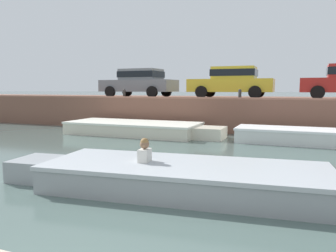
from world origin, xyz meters
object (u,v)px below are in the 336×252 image
(motorboat_passing, at_px, (171,177))
(boat_moored_central_white, at_px, (310,137))
(mooring_bollard_west, at_px, (124,93))
(boat_moored_west_cream, at_px, (139,128))
(car_leftmost_grey, at_px, (140,82))
(mooring_bollard_mid, at_px, (240,94))
(car_left_inner_yellow, at_px, (232,81))

(motorboat_passing, bearing_deg, boat_moored_central_white, 68.03)
(boat_moored_central_white, bearing_deg, mooring_bollard_west, 167.84)
(boat_moored_west_cream, bearing_deg, car_leftmost_grey, 115.72)
(boat_moored_west_cream, distance_m, mooring_bollard_mid, 4.70)
(boat_moored_west_cream, height_order, motorboat_passing, motorboat_passing)
(mooring_bollard_west, bearing_deg, mooring_bollard_mid, 0.00)
(motorboat_passing, relative_size, car_leftmost_grey, 1.59)
(boat_moored_west_cream, relative_size, mooring_bollard_mid, 15.72)
(motorboat_passing, height_order, mooring_bollard_west, mooring_bollard_west)
(boat_moored_central_white, xyz_separation_m, motorboat_passing, (-2.78, -6.89, -0.00))
(boat_moored_central_white, distance_m, mooring_bollard_mid, 3.72)
(car_leftmost_grey, height_order, mooring_bollard_mid, car_leftmost_grey)
(car_leftmost_grey, height_order, car_left_inner_yellow, same)
(car_leftmost_grey, distance_m, mooring_bollard_mid, 6.20)
(boat_moored_west_cream, height_order, car_leftmost_grey, car_leftmost_grey)
(boat_moored_central_white, distance_m, car_leftmost_grey, 9.73)
(car_leftmost_grey, relative_size, mooring_bollard_mid, 9.54)
(boat_moored_west_cream, height_order, boat_moored_central_white, boat_moored_central_white)
(boat_moored_west_cream, xyz_separation_m, car_left_inner_yellow, (3.32, 3.81, 2.12))
(car_left_inner_yellow, relative_size, mooring_bollard_west, 9.35)
(boat_moored_west_cream, bearing_deg, mooring_bollard_west, 132.95)
(boat_moored_central_white, height_order, mooring_bollard_west, mooring_bollard_west)
(boat_moored_west_cream, distance_m, car_leftmost_grey, 4.73)
(mooring_bollard_mid, bearing_deg, boat_moored_central_white, -33.15)
(boat_moored_west_cream, relative_size, car_leftmost_grey, 1.65)
(mooring_bollard_west, bearing_deg, boat_moored_west_cream, -47.05)
(motorboat_passing, bearing_deg, mooring_bollard_mid, 90.47)
(mooring_bollard_west, bearing_deg, motorboat_passing, -56.17)
(motorboat_passing, xyz_separation_m, car_left_inner_yellow, (-0.78, 10.67, 2.12))
(mooring_bollard_mid, bearing_deg, car_leftmost_grey, 161.88)
(mooring_bollard_west, bearing_deg, car_left_inner_yellow, 20.71)
(motorboat_passing, bearing_deg, car_leftmost_grey, 119.10)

